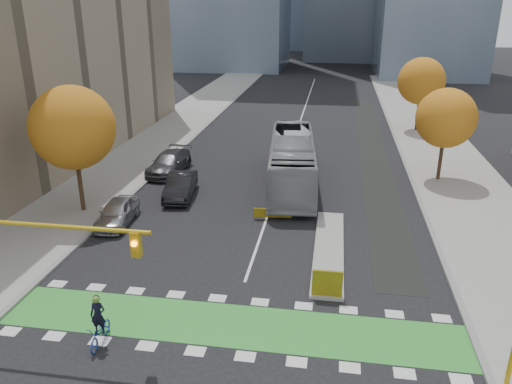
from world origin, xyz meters
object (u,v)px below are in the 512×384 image
(cyclist, at_px, (100,328))
(parked_car_a, at_px, (117,212))
(bus, at_px, (292,161))
(parked_car_c, at_px, (169,163))
(tree_east_near, at_px, (446,118))
(traffic_signal_west, at_px, (15,248))
(tree_east_far, at_px, (421,81))
(hazard_board, at_px, (327,283))
(parked_car_b, at_px, (180,186))
(tree_west, at_px, (73,128))

(cyclist, bearing_deg, parked_car_a, 107.10)
(bus, bearing_deg, parked_car_c, 166.70)
(tree_east_near, distance_m, bus, 11.76)
(traffic_signal_west, distance_m, parked_car_c, 21.36)
(tree_east_far, distance_m, bus, 22.33)
(hazard_board, distance_m, cyclist, 10.04)
(traffic_signal_west, bearing_deg, hazard_board, 21.55)
(cyclist, relative_size, parked_car_b, 0.44)
(tree_east_near, relative_size, parked_car_a, 1.58)
(traffic_signal_west, xyz_separation_m, parked_car_c, (-1.07, 21.09, -3.21))
(tree_west, xyz_separation_m, parked_car_a, (3.00, -1.42, -4.85))
(cyclist, height_order, parked_car_a, cyclist)
(parked_car_a, bearing_deg, cyclist, -74.11)
(cyclist, distance_m, parked_car_c, 21.48)
(tree_east_far, bearing_deg, hazard_board, -104.12)
(traffic_signal_west, xyz_separation_m, parked_car_b, (1.43, 16.09, -3.21))
(traffic_signal_west, bearing_deg, tree_west, 108.02)
(traffic_signal_west, bearing_deg, tree_east_near, 48.48)
(cyclist, height_order, parked_car_c, cyclist)
(tree_west, xyz_separation_m, parked_car_c, (3.00, 8.58, -4.80))
(tree_west, distance_m, cyclist, 15.20)
(tree_east_near, xyz_separation_m, parked_car_b, (-18.50, -6.42, -4.04))
(tree_west, distance_m, tree_east_far, 35.73)
(hazard_board, bearing_deg, tree_east_near, 65.80)
(tree_east_far, xyz_separation_m, traffic_signal_west, (-20.43, -38.51, -1.21))
(tree_west, relative_size, parked_car_b, 1.65)
(bus, height_order, parked_car_a, bus)
(parked_car_c, bearing_deg, tree_west, -105.61)
(tree_east_near, bearing_deg, parked_car_b, -160.86)
(tree_east_far, distance_m, parked_car_c, 28.02)
(tree_east_near, bearing_deg, tree_west, -157.38)
(parked_car_a, bearing_deg, tree_east_far, 47.36)
(hazard_board, xyz_separation_m, parked_car_b, (-10.50, 11.38, 0.02))
(parked_car_b, bearing_deg, hazard_board, -54.42)
(tree_west, xyz_separation_m, parked_car_b, (5.50, 3.58, -4.80))
(tree_east_near, height_order, parked_car_c, tree_east_near)
(hazard_board, bearing_deg, bus, 101.39)
(parked_car_c, bearing_deg, parked_car_a, -86.34)
(cyclist, bearing_deg, traffic_signal_west, 176.88)
(tree_west, height_order, bus, tree_west)
(tree_west, height_order, cyclist, tree_west)
(tree_west, distance_m, traffic_signal_west, 13.25)
(hazard_board, relative_size, parked_car_a, 0.31)
(tree_west, height_order, parked_car_b, tree_west)
(parked_car_a, xyz_separation_m, parked_car_b, (2.50, 5.00, 0.06))
(parked_car_a, bearing_deg, tree_east_near, 23.99)
(tree_west, distance_m, bus, 15.29)
(bus, height_order, parked_car_c, bus)
(parked_car_c, bearing_deg, tree_east_far, 42.67)
(tree_east_near, xyz_separation_m, parked_car_c, (-21.00, -1.42, -4.04))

